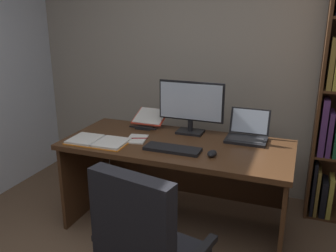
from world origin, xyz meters
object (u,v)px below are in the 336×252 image
keyboard (172,149)px  reading_stand_with_book (149,118)px  desk (180,163)px  laptop (247,134)px  pen (139,138)px  open_binder (98,141)px  monitor (191,107)px  notepad (137,139)px  computer_mouse (212,153)px

keyboard → reading_stand_with_book: (-0.41, 0.51, 0.05)m
desk → laptop: laptop is taller
pen → open_binder: bearing=-147.5°
keyboard → reading_stand_with_book: bearing=128.7°
laptop → monitor: bearing=-179.6°
keyboard → pen: bearing=159.6°
open_binder → monitor: bearing=37.7°
open_binder → notepad: 0.31m
desk → computer_mouse: size_ratio=17.07×
monitor → notepad: 0.52m
pen → laptop: bearing=21.6°
desk → laptop: 0.60m
monitor → reading_stand_with_book: size_ratio=1.85×
laptop → computer_mouse: size_ratio=3.07×
monitor → computer_mouse: size_ratio=5.35×
notepad → pen: 0.02m
keyboard → pen: (-0.33, 0.12, 0.00)m
keyboard → computer_mouse: size_ratio=4.04×
reading_stand_with_book → notepad: size_ratio=1.43×
monitor → laptop: size_ratio=1.74×
reading_stand_with_book → pen: bearing=-78.4°
monitor → keyboard: 0.49m
keyboard → open_binder: bearing=-175.3°
computer_mouse → laptop: bearing=68.3°
notepad → keyboard: bearing=-19.3°
keyboard → pen: keyboard is taller
monitor → pen: (-0.33, -0.32, -0.21)m
laptop → open_binder: laptop is taller
notepad → desk: bearing=21.4°
pen → computer_mouse: bearing=-11.0°
reading_stand_with_book → open_binder: reading_stand_with_book is taller
reading_stand_with_book → pen: 0.40m
laptop → notepad: (-0.83, -0.32, -0.04)m
keyboard → open_binder: same height
computer_mouse → monitor: bearing=124.3°
desk → monitor: 0.47m
computer_mouse → reading_stand_with_book: (-0.71, 0.51, 0.05)m
notepad → computer_mouse: bearing=-10.7°
desk → notepad: bearing=-158.6°
desk → reading_stand_with_book: size_ratio=5.91×
keyboard → open_binder: (-0.60, -0.05, -0.00)m
computer_mouse → reading_stand_with_book: size_ratio=0.35×
open_binder → notepad: (0.25, 0.17, -0.01)m
monitor → computer_mouse: (0.30, -0.44, -0.21)m
notepad → pen: size_ratio=1.50×
desk → notepad: (-0.32, -0.13, 0.21)m
keyboard → desk: bearing=96.4°
laptop → reading_stand_with_book: (-0.89, 0.07, 0.02)m
monitor → desk: bearing=-98.4°
desk → notepad: 0.40m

